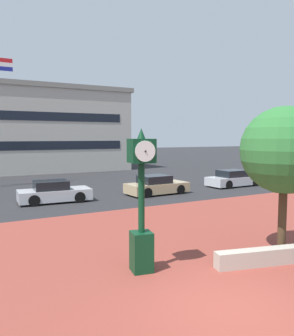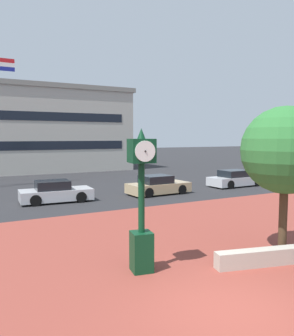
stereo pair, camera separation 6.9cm
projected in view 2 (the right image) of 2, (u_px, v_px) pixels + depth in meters
The scene contains 8 objects.
ground_plane at pixel (231, 310), 7.72m from camera, with size 200.00×200.00×0.00m, color #262628.
plaza_brick_paving at pixel (155, 261), 10.74m from camera, with size 44.00×14.89×0.01m, color brown.
planter_wall at pixel (265, 257), 10.38m from camera, with size 3.20×0.40×0.50m, color #ADA393.
street_clock at pixel (141, 204), 9.76m from camera, with size 0.77×0.82×4.10m.
plaza_tree at pixel (286, 152), 11.19m from camera, with size 3.03×2.82×4.85m.
car_street_near at pixel (55, 192), 20.44m from camera, with size 4.24×2.07×1.28m.
car_street_mid at pixel (235, 179), 26.92m from camera, with size 4.55×2.00×1.28m.
car_street_far at pixel (158, 186), 23.22m from camera, with size 4.30×2.11×1.28m.
Camera 2 is at (-5.18, -5.61, 3.86)m, focal length 36.90 mm.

